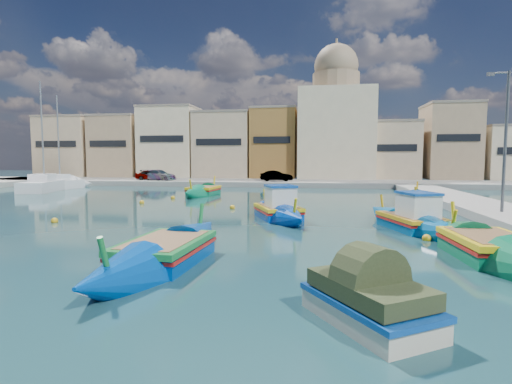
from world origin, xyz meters
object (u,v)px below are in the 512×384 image
(luzzu_cyan_mid, at_px, (416,199))
(yacht_north, at_px, (70,184))
(church_block, at_px, (335,122))
(luzzu_turquoise_cabin, at_px, (412,222))
(luzzu_cyan_south, at_px, (490,250))
(yacht_midnorth, at_px, (51,186))
(quay_street_lamp, at_px, (504,141))
(luzzu_green, at_px, (204,192))
(luzzu_blue_south, at_px, (165,254))
(luzzu_blue_cabin, at_px, (278,212))
(tender_near, at_px, (369,303))

(luzzu_cyan_mid, xyz_separation_m, yacht_north, (-34.94, 9.53, 0.16))
(church_block, height_order, luzzu_turquoise_cabin, church_block)
(church_block, height_order, luzzu_cyan_mid, church_block)
(church_block, xyz_separation_m, luzzu_cyan_south, (3.41, -42.83, -8.11))
(luzzu_cyan_south, distance_m, yacht_midnorth, 41.25)
(quay_street_lamp, xyz_separation_m, luzzu_green, (-20.19, 12.16, -4.04))
(luzzu_blue_south, bearing_deg, luzzu_cyan_mid, 57.39)
(luzzu_cyan_mid, relative_size, yacht_north, 0.82)
(quay_street_lamp, xyz_separation_m, luzzu_blue_cabin, (-12.04, -0.89, -3.98))
(church_block, height_order, luzzu_blue_south, church_block)
(church_block, bearing_deg, tender_near, -91.58)
(luzzu_blue_south, relative_size, yacht_midnorth, 0.80)
(luzzu_cyan_south, height_order, yacht_north, yacht_north)
(luzzu_turquoise_cabin, relative_size, luzzu_cyan_mid, 1.01)
(luzzu_blue_south, bearing_deg, luzzu_blue_cabin, 74.87)
(luzzu_cyan_mid, bearing_deg, church_block, 101.00)
(luzzu_turquoise_cabin, xyz_separation_m, luzzu_blue_south, (-9.41, -7.53, -0.06))
(quay_street_lamp, bearing_deg, yacht_midnorth, 158.28)
(luzzu_blue_cabin, height_order, luzzu_blue_south, luzzu_blue_cabin)
(church_block, relative_size, luzzu_blue_south, 1.99)
(luzzu_blue_cabin, xyz_separation_m, yacht_midnorth, (-25.66, 15.91, 0.12))
(luzzu_green, xyz_separation_m, yacht_midnorth, (-17.51, 2.86, 0.18))
(luzzu_cyan_mid, relative_size, yacht_midnorth, 0.75)
(luzzu_blue_cabin, height_order, yacht_north, yacht_north)
(luzzu_green, xyz_separation_m, tender_near, (11.40, -27.12, 0.15))
(luzzu_blue_cabin, distance_m, yacht_midnorth, 30.19)
(church_block, relative_size, yacht_midnorth, 1.60)
(luzzu_green, bearing_deg, yacht_midnorth, 170.73)
(yacht_midnorth, bearing_deg, luzzu_cyan_south, -35.32)
(luzzu_cyan_mid, height_order, luzzu_blue_south, luzzu_blue_south)
(tender_near, xyz_separation_m, yacht_midnorth, (-28.90, 29.98, 0.03))
(luzzu_turquoise_cabin, xyz_separation_m, luzzu_green, (-14.82, 15.64, -0.05))
(tender_near, bearing_deg, luzzu_green, 112.79)
(luzzu_cyan_south, bearing_deg, luzzu_blue_south, -168.55)
(luzzu_cyan_south, bearing_deg, quay_street_lamp, 65.42)
(church_block, xyz_separation_m, luzzu_blue_south, (-7.33, -45.00, -8.12))
(luzzu_cyan_mid, distance_m, yacht_north, 36.22)
(quay_street_lamp, distance_m, tender_near, 17.78)
(luzzu_blue_south, xyz_separation_m, yacht_midnorth, (-22.92, 26.02, 0.19))
(luzzu_cyan_mid, xyz_separation_m, luzzu_cyan_south, (-1.59, -17.10, 0.03))
(yacht_midnorth, bearing_deg, luzzu_cyan_mid, -10.84)
(luzzu_cyan_south, bearing_deg, luzzu_cyan_mid, 84.67)
(luzzu_cyan_mid, bearing_deg, luzzu_cyan_south, -95.33)
(luzzu_green, height_order, yacht_north, yacht_north)
(luzzu_blue_cabin, distance_m, luzzu_cyan_mid, 13.26)
(church_block, bearing_deg, luzzu_blue_cabin, -97.50)
(yacht_midnorth, bearing_deg, yacht_north, 83.65)
(quay_street_lamp, height_order, luzzu_cyan_south, quay_street_lamp)
(luzzu_turquoise_cabin, height_order, luzzu_cyan_mid, luzzu_turquoise_cabin)
(luzzu_green, bearing_deg, luzzu_blue_cabin, -58.01)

